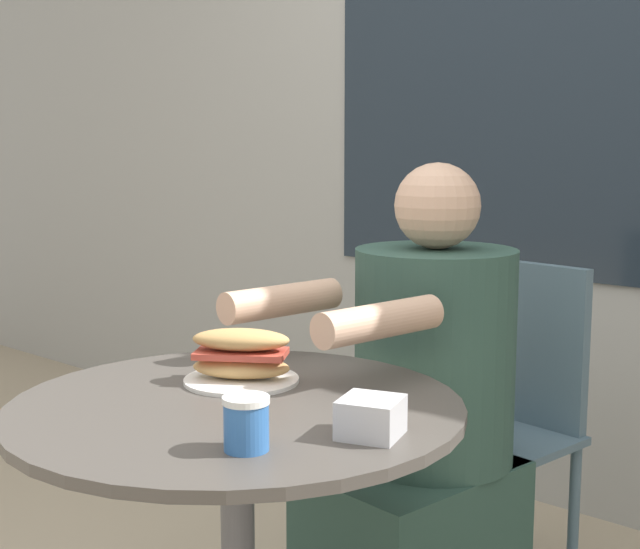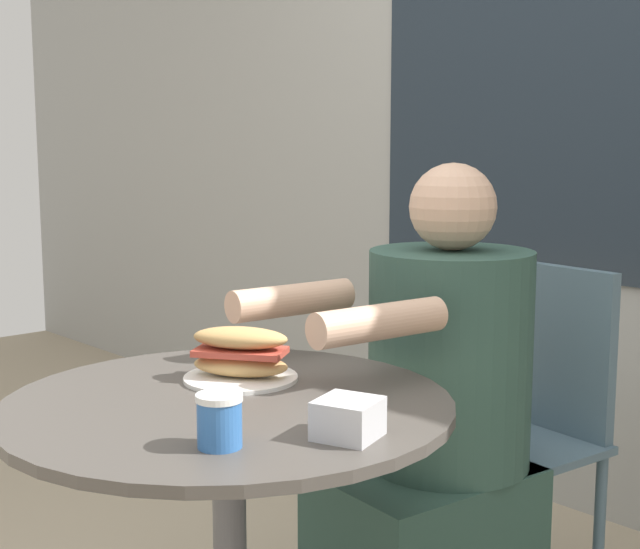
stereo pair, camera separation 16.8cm
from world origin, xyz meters
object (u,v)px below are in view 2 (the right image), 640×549
cafe_table (229,502)px  sandwich_on_plate (240,357)px  drink_cup (220,420)px  seated_diner (435,451)px  diner_chair (531,406)px

cafe_table → sandwich_on_plate: 0.27m
cafe_table → drink_cup: (0.19, -0.16, 0.23)m
seated_diner → sandwich_on_plate: seated_diner is taller
cafe_table → sandwich_on_plate: sandwich_on_plate is taller
cafe_table → seated_diner: (-0.02, 0.59, -0.05)m
diner_chair → drink_cup: (0.19, -1.10, 0.25)m
seated_diner → drink_cup: size_ratio=13.97×
seated_diner → drink_cup: seated_diner is taller
sandwich_on_plate → drink_cup: bearing=-42.4°
diner_chair → seated_diner: bearing=94.2°
drink_cup → diner_chair: bearing=99.9°
cafe_table → diner_chair: diner_chair is taller
seated_diner → diner_chair: bearing=-85.8°
sandwich_on_plate → cafe_table: bearing=-47.7°
cafe_table → seated_diner: 0.59m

